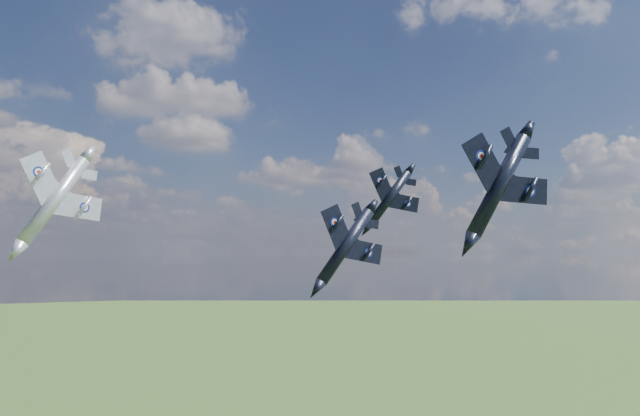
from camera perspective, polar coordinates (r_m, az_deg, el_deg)
name	(u,v)px	position (r m, az deg, el deg)	size (l,w,h in m)	color
jet_lead_navy	(346,246)	(73.82, 2.35, -3.48)	(10.46, 14.58, 3.02)	black
jet_right_navy	(499,185)	(59.90, 16.06, 2.00)	(10.65, 14.85, 3.07)	black
jet_high_navy	(389,198)	(96.62, 6.34, 0.88)	(10.17, 14.18, 2.93)	black
jet_left_silver	(54,200)	(77.00, -23.13, 0.68)	(11.80, 16.45, 3.40)	#96999F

